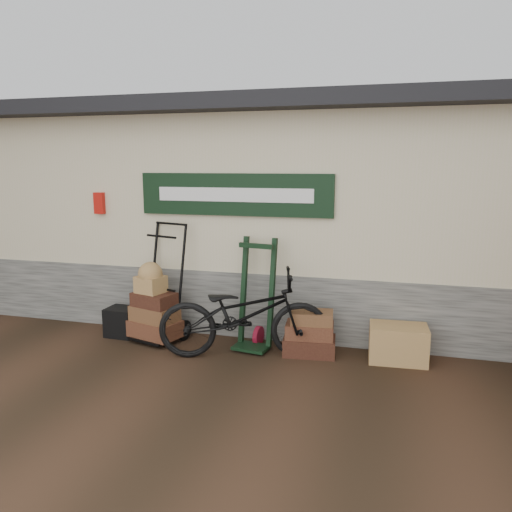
{
  "coord_description": "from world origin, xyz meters",
  "views": [
    {
      "loc": [
        1.69,
        -5.27,
        2.34
      ],
      "look_at": [
        0.01,
        0.9,
        1.16
      ],
      "focal_mm": 35.0,
      "sensor_mm": 36.0,
      "label": 1
    }
  ],
  "objects_px": {
    "green_barrow": "(256,294)",
    "suitcase_stack": "(310,332)",
    "porter_trolley": "(163,281)",
    "black_trunk": "(122,322)",
    "wicker_hamper": "(398,343)",
    "bicycle": "(243,310)"
  },
  "relations": [
    {
      "from": "porter_trolley",
      "to": "suitcase_stack",
      "type": "distance_m",
      "value": 2.08
    },
    {
      "from": "green_barrow",
      "to": "wicker_hamper",
      "type": "height_order",
      "value": "green_barrow"
    },
    {
      "from": "green_barrow",
      "to": "bicycle",
      "type": "distance_m",
      "value": 0.38
    },
    {
      "from": "green_barrow",
      "to": "bicycle",
      "type": "relative_size",
      "value": 0.69
    },
    {
      "from": "porter_trolley",
      "to": "green_barrow",
      "type": "distance_m",
      "value": 1.31
    },
    {
      "from": "green_barrow",
      "to": "suitcase_stack",
      "type": "xyz_separation_m",
      "value": [
        0.71,
        -0.05,
        -0.43
      ]
    },
    {
      "from": "green_barrow",
      "to": "suitcase_stack",
      "type": "height_order",
      "value": "green_barrow"
    },
    {
      "from": "porter_trolley",
      "to": "bicycle",
      "type": "xyz_separation_m",
      "value": [
        1.25,
        -0.39,
        -0.2
      ]
    },
    {
      "from": "suitcase_stack",
      "to": "bicycle",
      "type": "bearing_deg",
      "value": -158.15
    },
    {
      "from": "porter_trolley",
      "to": "black_trunk",
      "type": "relative_size",
      "value": 4.03
    },
    {
      "from": "black_trunk",
      "to": "bicycle",
      "type": "xyz_separation_m",
      "value": [
        1.85,
        -0.3,
        0.4
      ]
    },
    {
      "from": "wicker_hamper",
      "to": "suitcase_stack",
      "type": "bearing_deg",
      "value": -176.59
    },
    {
      "from": "wicker_hamper",
      "to": "black_trunk",
      "type": "bearing_deg",
      "value": -178.98
    },
    {
      "from": "black_trunk",
      "to": "bicycle",
      "type": "bearing_deg",
      "value": -9.37
    },
    {
      "from": "bicycle",
      "to": "suitcase_stack",
      "type": "bearing_deg",
      "value": -83.49
    },
    {
      "from": "bicycle",
      "to": "wicker_hamper",
      "type": "bearing_deg",
      "value": -93.9
    },
    {
      "from": "porter_trolley",
      "to": "black_trunk",
      "type": "bearing_deg",
      "value": -155.3
    },
    {
      "from": "wicker_hamper",
      "to": "black_trunk",
      "type": "height_order",
      "value": "wicker_hamper"
    },
    {
      "from": "green_barrow",
      "to": "bicycle",
      "type": "height_order",
      "value": "green_barrow"
    },
    {
      "from": "suitcase_stack",
      "to": "wicker_hamper",
      "type": "distance_m",
      "value": 1.07
    },
    {
      "from": "suitcase_stack",
      "to": "wicker_hamper",
      "type": "height_order",
      "value": "suitcase_stack"
    },
    {
      "from": "suitcase_stack",
      "to": "bicycle",
      "type": "xyz_separation_m",
      "value": [
        -0.76,
        -0.31,
        0.32
      ]
    }
  ]
}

